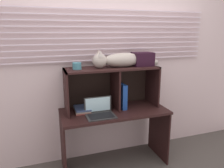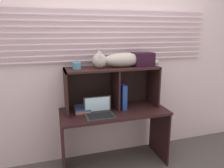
{
  "view_description": "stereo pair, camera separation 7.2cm",
  "coord_description": "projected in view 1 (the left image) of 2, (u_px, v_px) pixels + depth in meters",
  "views": [
    {
      "loc": [
        -0.78,
        -1.99,
        1.62
      ],
      "look_at": [
        0.0,
        0.32,
        1.01
      ],
      "focal_mm": 34.08,
      "sensor_mm": 36.0,
      "label": 1
    },
    {
      "loc": [
        -0.71,
        -2.01,
        1.62
      ],
      "look_at": [
        0.0,
        0.32,
        1.01
      ],
      "focal_mm": 34.08,
      "sensor_mm": 36.0,
      "label": 2
    }
  ],
  "objects": [
    {
      "name": "back_panel_with_blinds",
      "position": [
        106.0,
        61.0,
        2.67
      ],
      "size": [
        4.4,
        0.08,
        2.5
      ],
      "color": "beige",
      "rests_on": "ground"
    },
    {
      "name": "desk",
      "position": [
        114.0,
        122.0,
        2.54
      ],
      "size": [
        1.25,
        0.55,
        0.71
      ],
      "color": "black",
      "rests_on": "ground"
    },
    {
      "name": "hutch_shelf_unit",
      "position": [
        112.0,
        80.0,
        2.54
      ],
      "size": [
        1.1,
        0.35,
        0.5
      ],
      "color": "black",
      "rests_on": "desk"
    },
    {
      "name": "cat",
      "position": [
        118.0,
        60.0,
        2.47
      ],
      "size": [
        0.82,
        0.19,
        0.2
      ],
      "color": "#B0A599",
      "rests_on": "hutch_shelf_unit"
    },
    {
      "name": "laptop",
      "position": [
        100.0,
        112.0,
        2.36
      ],
      "size": [
        0.32,
        0.24,
        0.19
      ],
      "color": "#2D2D2D",
      "rests_on": "desk"
    },
    {
      "name": "binder_upright",
      "position": [
        121.0,
        95.0,
        2.59
      ],
      "size": [
        0.06,
        0.26,
        0.3
      ],
      "primitive_type": "cube",
      "color": "#1A4193",
      "rests_on": "desk"
    },
    {
      "name": "book_stack",
      "position": [
        82.0,
        109.0,
        2.47
      ],
      "size": [
        0.18,
        0.25,
        0.05
      ],
      "color": "brown",
      "rests_on": "desk"
    },
    {
      "name": "small_basket",
      "position": [
        77.0,
        66.0,
        2.33
      ],
      "size": [
        0.1,
        0.1,
        0.07
      ],
      "primitive_type": "cylinder",
      "color": "teal",
      "rests_on": "hutch_shelf_unit"
    },
    {
      "name": "storage_box",
      "position": [
        143.0,
        59.0,
        2.57
      ],
      "size": [
        0.24,
        0.19,
        0.16
      ],
      "primitive_type": "cube",
      "color": "black",
      "rests_on": "hutch_shelf_unit"
    }
  ]
}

